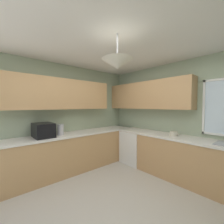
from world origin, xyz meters
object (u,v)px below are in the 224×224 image
(microwave, at_px, (43,130))
(dishwasher, at_px, (135,147))
(kettle, at_px, (60,130))
(bowl, at_px, (174,134))

(microwave, bearing_deg, dishwasher, 72.74)
(dishwasher, relative_size, kettle, 3.50)
(microwave, bearing_deg, bowl, 51.53)
(microwave, xyz_separation_m, bowl, (1.71, 2.15, -0.10))
(bowl, bearing_deg, kettle, -133.15)
(microwave, distance_m, bowl, 2.75)
(kettle, height_order, bowl, kettle)
(dishwasher, height_order, microwave, microwave)
(dishwasher, height_order, bowl, bowl)
(microwave, relative_size, kettle, 2.00)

